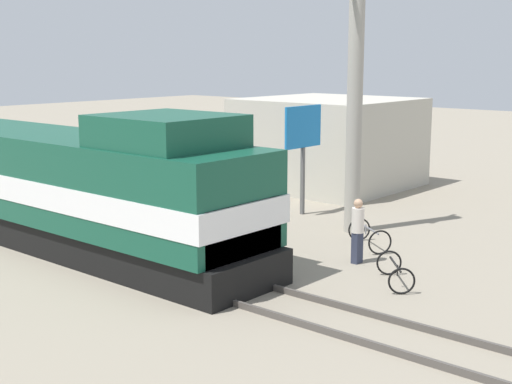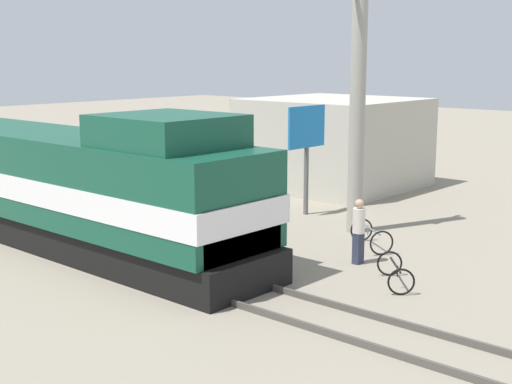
{
  "view_description": "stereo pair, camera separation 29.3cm",
  "coord_description": "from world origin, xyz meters",
  "px_view_note": "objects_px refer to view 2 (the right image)",
  "views": [
    {
      "loc": [
        -12.03,
        -14.1,
        5.59
      ],
      "look_at": [
        1.2,
        -2.7,
        2.23
      ],
      "focal_mm": 50.0,
      "sensor_mm": 36.0,
      "label": 1
    },
    {
      "loc": [
        -11.83,
        -14.32,
        5.59
      ],
      "look_at": [
        1.2,
        -2.7,
        2.23
      ],
      "focal_mm": 50.0,
      "sensor_mm": 36.0,
      "label": 2
    }
  ],
  "objects_px": {
    "locomotive": "(78,187)",
    "billboard_sign": "(307,134)",
    "bicycle": "(371,236)",
    "bicycle_spare": "(395,272)",
    "utility_pole": "(358,98)",
    "person_bystander": "(359,229)",
    "vendor_umbrella": "(194,176)"
  },
  "relations": [
    {
      "from": "locomotive",
      "to": "billboard_sign",
      "type": "height_order",
      "value": "locomotive"
    },
    {
      "from": "bicycle",
      "to": "bicycle_spare",
      "type": "height_order",
      "value": "bicycle"
    },
    {
      "from": "locomotive",
      "to": "utility_pole",
      "type": "relative_size",
      "value": 1.73
    },
    {
      "from": "bicycle_spare",
      "to": "bicycle",
      "type": "bearing_deg",
      "value": 90.94
    },
    {
      "from": "locomotive",
      "to": "bicycle",
      "type": "xyz_separation_m",
      "value": [
        5.6,
        -6.54,
        -1.42
      ]
    },
    {
      "from": "locomotive",
      "to": "person_bystander",
      "type": "height_order",
      "value": "locomotive"
    },
    {
      "from": "vendor_umbrella",
      "to": "bicycle_spare",
      "type": "relative_size",
      "value": 1.5
    },
    {
      "from": "utility_pole",
      "to": "vendor_umbrella",
      "type": "bearing_deg",
      "value": 125.42
    },
    {
      "from": "locomotive",
      "to": "utility_pole",
      "type": "xyz_separation_m",
      "value": [
        6.93,
        -5.06,
        2.48
      ]
    },
    {
      "from": "person_bystander",
      "to": "bicycle",
      "type": "height_order",
      "value": "person_bystander"
    },
    {
      "from": "vendor_umbrella",
      "to": "locomotive",
      "type": "bearing_deg",
      "value": 168.49
    },
    {
      "from": "utility_pole",
      "to": "vendor_umbrella",
      "type": "relative_size",
      "value": 3.5
    },
    {
      "from": "person_bystander",
      "to": "bicycle_spare",
      "type": "distance_m",
      "value": 2.08
    },
    {
      "from": "billboard_sign",
      "to": "bicycle",
      "type": "relative_size",
      "value": 2.22
    },
    {
      "from": "vendor_umbrella",
      "to": "bicycle",
      "type": "height_order",
      "value": "vendor_umbrella"
    },
    {
      "from": "vendor_umbrella",
      "to": "billboard_sign",
      "type": "height_order",
      "value": "billboard_sign"
    },
    {
      "from": "utility_pole",
      "to": "billboard_sign",
      "type": "relative_size",
      "value": 2.19
    },
    {
      "from": "utility_pole",
      "to": "bicycle_spare",
      "type": "height_order",
      "value": "utility_pole"
    },
    {
      "from": "utility_pole",
      "to": "person_bystander",
      "type": "relative_size",
      "value": 4.73
    },
    {
      "from": "locomotive",
      "to": "vendor_umbrella",
      "type": "bearing_deg",
      "value": -11.51
    },
    {
      "from": "locomotive",
      "to": "vendor_umbrella",
      "type": "xyz_separation_m",
      "value": [
        3.9,
        -0.79,
        -0.06
      ]
    },
    {
      "from": "locomotive",
      "to": "person_bystander",
      "type": "relative_size",
      "value": 8.19
    },
    {
      "from": "locomotive",
      "to": "bicycle_spare",
      "type": "height_order",
      "value": "locomotive"
    },
    {
      "from": "vendor_umbrella",
      "to": "person_bystander",
      "type": "xyz_separation_m",
      "value": [
        0.11,
        -6.35,
        -0.75
      ]
    },
    {
      "from": "utility_pole",
      "to": "person_bystander",
      "type": "distance_m",
      "value": 4.87
    },
    {
      "from": "vendor_umbrella",
      "to": "person_bystander",
      "type": "relative_size",
      "value": 1.35
    },
    {
      "from": "person_bystander",
      "to": "vendor_umbrella",
      "type": "bearing_deg",
      "value": 91.03
    },
    {
      "from": "locomotive",
      "to": "billboard_sign",
      "type": "xyz_separation_m",
      "value": [
        7.92,
        -2.31,
        1.1
      ]
    },
    {
      "from": "vendor_umbrella",
      "to": "utility_pole",
      "type": "bearing_deg",
      "value": -54.58
    },
    {
      "from": "locomotive",
      "to": "person_bystander",
      "type": "distance_m",
      "value": 8.23
    },
    {
      "from": "utility_pole",
      "to": "billboard_sign",
      "type": "xyz_separation_m",
      "value": [
        1.0,
        2.75,
        -1.39
      ]
    },
    {
      "from": "vendor_umbrella",
      "to": "person_bystander",
      "type": "distance_m",
      "value": 6.4
    }
  ]
}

